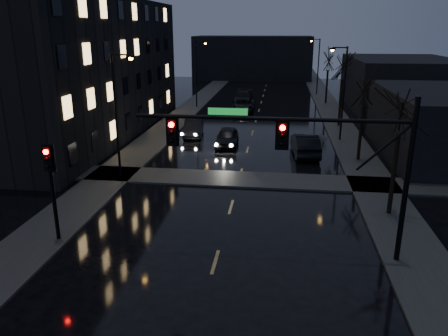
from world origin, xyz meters
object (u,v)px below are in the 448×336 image
(oncoming_car_a, at_px, (227,137))
(oncoming_car_c, at_px, (243,105))
(lead_car, at_px, (305,145))
(oncoming_car_b, at_px, (193,128))
(oncoming_car_d, at_px, (243,98))

(oncoming_car_a, distance_m, oncoming_car_c, 16.06)
(oncoming_car_a, relative_size, lead_car, 0.86)
(oncoming_car_a, bearing_deg, oncoming_car_c, 88.06)
(oncoming_car_b, distance_m, oncoming_car_d, 18.34)
(oncoming_car_d, relative_size, lead_car, 1.11)
(oncoming_car_a, distance_m, oncoming_car_d, 21.30)
(oncoming_car_b, bearing_deg, oncoming_car_a, -49.01)
(oncoming_car_a, xyz_separation_m, lead_car, (6.32, -1.99, 0.10))
(oncoming_car_b, bearing_deg, lead_car, -34.33)
(oncoming_car_a, height_order, oncoming_car_c, oncoming_car_c)
(oncoming_car_c, distance_m, oncoming_car_d, 5.26)
(oncoming_car_c, height_order, lead_car, lead_car)
(oncoming_car_b, distance_m, oncoming_car_c, 13.32)
(oncoming_car_a, bearing_deg, oncoming_car_d, 89.38)
(oncoming_car_b, xyz_separation_m, lead_car, (9.81, -5.19, 0.10))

